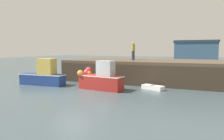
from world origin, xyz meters
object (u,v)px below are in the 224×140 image
fishing_boat_near_right (101,79)px  dockworker (133,51)px  fishing_boat_near_left (43,75)px  rowboat (153,87)px

fishing_boat_near_right → dockworker: size_ratio=2.13×
fishing_boat_near_left → rowboat: (8.94, 1.64, -0.65)m
rowboat → dockworker: dockworker is taller
rowboat → fishing_boat_near_left: bearing=-169.6°
dockworker → fishing_boat_near_right: bearing=-100.1°
fishing_boat_near_left → rowboat: size_ratio=2.29×
fishing_boat_near_right → rowboat: size_ratio=2.02×
fishing_boat_near_right → dockworker: bearing=79.9°
fishing_boat_near_left → rowboat: 9.11m
fishing_boat_near_left → dockworker: 8.47m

